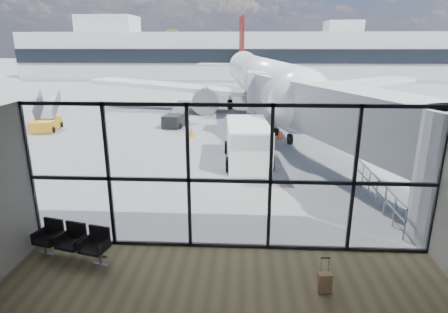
# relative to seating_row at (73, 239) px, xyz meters

# --- Properties ---
(ground) EXTENTS (220.00, 220.00, 0.00)m
(ground) POSITION_rel_seating_row_xyz_m (4.54, 40.78, -0.58)
(ground) COLOR slate
(ground) RESTS_ON ground
(lounge_shell) EXTENTS (12.02, 8.01, 4.51)m
(lounge_shell) POSITION_rel_seating_row_xyz_m (4.54, -4.02, 2.07)
(lounge_shell) COLOR brown
(lounge_shell) RESTS_ON ground
(glass_curtain_wall) EXTENTS (12.10, 0.12, 4.50)m
(glass_curtain_wall) POSITION_rel_seating_row_xyz_m (4.54, 0.78, 1.67)
(glass_curtain_wall) COLOR white
(glass_curtain_wall) RESTS_ON ground
(jet_bridge) EXTENTS (8.00, 16.50, 4.33)m
(jet_bridge) POSITION_rel_seating_row_xyz_m (9.44, 7.85, 2.18)
(jet_bridge) COLOR #97999B
(jet_bridge) RESTS_ON ground
(apron_railing) EXTENTS (0.06, 5.46, 1.11)m
(apron_railing) POSITION_rel_seating_row_xyz_m (10.14, 4.28, 0.14)
(apron_railing) COLOR gray
(apron_railing) RESTS_ON ground
(far_terminal) EXTENTS (80.00, 12.20, 11.00)m
(far_terminal) POSITION_rel_seating_row_xyz_m (3.95, 62.75, 3.63)
(far_terminal) COLOR #A9A9A4
(far_terminal) RESTS_ON ground
(tree_0) EXTENTS (4.95, 4.95, 7.12)m
(tree_0) POSITION_rel_seating_row_xyz_m (-40.46, 72.78, 4.05)
(tree_0) COLOR #382619
(tree_0) RESTS_ON ground
(tree_1) EXTENTS (5.61, 5.61, 8.07)m
(tree_1) POSITION_rel_seating_row_xyz_m (-34.46, 72.78, 4.68)
(tree_1) COLOR #382619
(tree_1) RESTS_ON ground
(tree_2) EXTENTS (6.27, 6.27, 9.03)m
(tree_2) POSITION_rel_seating_row_xyz_m (-28.46, 72.78, 5.30)
(tree_2) COLOR #382619
(tree_2) RESTS_ON ground
(tree_3) EXTENTS (4.95, 4.95, 7.12)m
(tree_3) POSITION_rel_seating_row_xyz_m (-22.46, 72.78, 4.05)
(tree_3) COLOR #382619
(tree_3) RESTS_ON ground
(tree_4) EXTENTS (5.61, 5.61, 8.07)m
(tree_4) POSITION_rel_seating_row_xyz_m (-16.46, 72.78, 4.68)
(tree_4) COLOR #382619
(tree_4) RESTS_ON ground
(tree_5) EXTENTS (6.27, 6.27, 9.03)m
(tree_5) POSITION_rel_seating_row_xyz_m (-10.46, 72.78, 5.30)
(tree_5) COLOR #382619
(tree_5) RESTS_ON ground
(seating_row) EXTENTS (2.36, 1.20, 1.04)m
(seating_row) POSITION_rel_seating_row_xyz_m (0.00, 0.00, 0.00)
(seating_row) COLOR gray
(seating_row) RESTS_ON ground
(suitcase) EXTENTS (0.36, 0.28, 0.94)m
(suitcase) POSITION_rel_seating_row_xyz_m (7.04, -1.29, -0.30)
(suitcase) COLOR #8E6D4F
(suitcase) RESTS_ON ground
(airliner) EXTENTS (32.11, 37.32, 9.63)m
(airliner) POSITION_rel_seating_row_xyz_m (6.26, 27.66, 2.35)
(airliner) COLOR silver
(airliner) RESTS_ON ground
(service_van) EXTENTS (2.63, 4.98, 2.11)m
(service_van) POSITION_rel_seating_row_xyz_m (5.16, 9.50, 0.50)
(service_van) COLOR white
(service_van) RESTS_ON ground
(belt_loader) EXTENTS (1.83, 3.75, 1.65)m
(belt_loader) POSITION_rel_seating_row_xyz_m (-0.24, 18.49, -0.02)
(belt_loader) COLOR black
(belt_loader) RESTS_ON ground
(mobile_stairs) EXTENTS (2.05, 3.34, 2.21)m
(mobile_stairs) POSITION_rel_seating_row_xyz_m (-9.48, 16.58, -0.05)
(mobile_stairs) COLOR #BE7E16
(mobile_stairs) RESTS_ON ground
(traffic_cone_a) EXTENTS (0.43, 0.43, 0.61)m
(traffic_cone_a) POSITION_rel_seating_row_xyz_m (1.38, 15.26, -0.29)
(traffic_cone_a) COLOR orange
(traffic_cone_a) RESTS_ON ground
(traffic_cone_b) EXTENTS (0.41, 0.41, 0.59)m
(traffic_cone_b) POSITION_rel_seating_row_xyz_m (7.31, 14.74, -0.30)
(traffic_cone_b) COLOR #F7470D
(traffic_cone_b) RESTS_ON ground
(traffic_cone_c) EXTENTS (0.44, 0.44, 0.62)m
(traffic_cone_c) POSITION_rel_seating_row_xyz_m (4.98, 14.95, -0.28)
(traffic_cone_c) COLOR #FF3E0D
(traffic_cone_c) RESTS_ON ground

